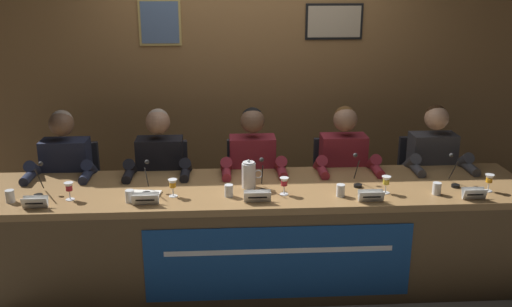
% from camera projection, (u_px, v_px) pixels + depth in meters
% --- Properties ---
extents(ground_plane, '(12.00, 12.00, 0.00)m').
position_uv_depth(ground_plane, '(256.00, 278.00, 4.33)').
color(ground_plane, gray).
extents(wall_back_panelled, '(5.15, 0.14, 2.60)m').
position_uv_depth(wall_back_panelled, '(248.00, 79.00, 5.14)').
color(wall_back_panelled, brown).
rests_on(wall_back_panelled, ground_plane).
extents(conference_table, '(3.95, 0.83, 0.75)m').
position_uv_depth(conference_table, '(257.00, 222.00, 4.06)').
color(conference_table, olive).
rests_on(conference_table, ground_plane).
extents(chair_far_left, '(0.44, 0.45, 0.89)m').
position_uv_depth(chair_far_left, '(75.00, 200.00, 4.68)').
color(chair_far_left, black).
rests_on(chair_far_left, ground_plane).
extents(panelist_far_left, '(0.51, 0.48, 1.22)m').
position_uv_depth(panelist_far_left, '(65.00, 177.00, 4.41)').
color(panelist_far_left, black).
rests_on(panelist_far_left, ground_plane).
extents(nameplate_far_left, '(0.16, 0.06, 0.08)m').
position_uv_depth(nameplate_far_left, '(35.00, 202.00, 3.72)').
color(nameplate_far_left, white).
rests_on(nameplate_far_left, conference_table).
extents(juice_glass_far_left, '(0.06, 0.06, 0.12)m').
position_uv_depth(juice_glass_far_left, '(69.00, 188.00, 3.84)').
color(juice_glass_far_left, white).
rests_on(juice_glass_far_left, conference_table).
extents(water_cup_far_left, '(0.06, 0.06, 0.08)m').
position_uv_depth(water_cup_far_left, '(10.00, 197.00, 3.82)').
color(water_cup_far_left, silver).
rests_on(water_cup_far_left, conference_table).
extents(microphone_far_left, '(0.06, 0.17, 0.22)m').
position_uv_depth(microphone_far_left, '(39.00, 185.00, 3.93)').
color(microphone_far_left, black).
rests_on(microphone_far_left, conference_table).
extents(chair_left, '(0.44, 0.45, 0.89)m').
position_uv_depth(chair_left, '(164.00, 198.00, 4.73)').
color(chair_left, black).
rests_on(chair_left, ground_plane).
extents(panelist_left, '(0.51, 0.48, 1.22)m').
position_uv_depth(panelist_left, '(160.00, 175.00, 4.45)').
color(panelist_left, black).
rests_on(panelist_left, ground_plane).
extents(nameplate_left, '(0.18, 0.06, 0.08)m').
position_uv_depth(nameplate_left, '(145.00, 199.00, 3.77)').
color(nameplate_left, white).
rests_on(nameplate_left, conference_table).
extents(juice_glass_left, '(0.06, 0.06, 0.12)m').
position_uv_depth(juice_glass_left, '(173.00, 185.00, 3.90)').
color(juice_glass_left, white).
rests_on(juice_glass_left, conference_table).
extents(water_cup_left, '(0.06, 0.06, 0.08)m').
position_uv_depth(water_cup_left, '(130.00, 197.00, 3.82)').
color(water_cup_left, silver).
rests_on(water_cup_left, conference_table).
extents(microphone_left, '(0.06, 0.17, 0.22)m').
position_uv_depth(microphone_left, '(147.00, 183.00, 3.96)').
color(microphone_left, black).
rests_on(microphone_left, conference_table).
extents(chair_center, '(0.44, 0.45, 0.89)m').
position_uv_depth(chair_center, '(252.00, 196.00, 4.77)').
color(chair_center, black).
rests_on(chair_center, ground_plane).
extents(panelist_center, '(0.51, 0.48, 1.22)m').
position_uv_depth(panelist_center, '(253.00, 173.00, 4.49)').
color(panelist_center, black).
rests_on(panelist_center, ground_plane).
extents(nameplate_center, '(0.18, 0.06, 0.08)m').
position_uv_depth(nameplate_center, '(257.00, 197.00, 3.82)').
color(nameplate_center, white).
rests_on(nameplate_center, conference_table).
extents(juice_glass_center, '(0.06, 0.06, 0.12)m').
position_uv_depth(juice_glass_center, '(284.00, 183.00, 3.93)').
color(juice_glass_center, white).
rests_on(juice_glass_center, conference_table).
extents(water_cup_center, '(0.06, 0.06, 0.08)m').
position_uv_depth(water_cup_center, '(229.00, 191.00, 3.91)').
color(water_cup_center, silver).
rests_on(water_cup_center, conference_table).
extents(microphone_center, '(0.06, 0.17, 0.22)m').
position_uv_depth(microphone_center, '(262.00, 180.00, 4.01)').
color(microphone_center, black).
rests_on(microphone_center, conference_table).
extents(chair_right, '(0.44, 0.45, 0.89)m').
position_uv_depth(chair_right, '(338.00, 194.00, 4.81)').
color(chair_right, black).
rests_on(chair_right, ground_plane).
extents(panelist_right, '(0.51, 0.48, 1.22)m').
position_uv_depth(panelist_right, '(345.00, 171.00, 4.53)').
color(panelist_right, black).
rests_on(panelist_right, ground_plane).
extents(nameplate_right, '(0.17, 0.06, 0.08)m').
position_uv_depth(nameplate_right, '(371.00, 196.00, 3.82)').
color(nameplate_right, white).
rests_on(nameplate_right, conference_table).
extents(juice_glass_right, '(0.06, 0.06, 0.12)m').
position_uv_depth(juice_glass_right, '(386.00, 181.00, 3.96)').
color(juice_glass_right, white).
rests_on(juice_glass_right, conference_table).
extents(water_cup_right, '(0.06, 0.06, 0.08)m').
position_uv_depth(water_cup_right, '(341.00, 191.00, 3.92)').
color(water_cup_right, silver).
rests_on(water_cup_right, conference_table).
extents(microphone_right, '(0.06, 0.17, 0.22)m').
position_uv_depth(microphone_right, '(357.00, 175.00, 4.11)').
color(microphone_right, black).
rests_on(microphone_right, conference_table).
extents(chair_far_right, '(0.44, 0.45, 0.89)m').
position_uv_depth(chair_far_right, '(423.00, 192.00, 4.85)').
color(chair_far_right, black).
rests_on(chair_far_right, ground_plane).
extents(panelist_far_right, '(0.51, 0.48, 1.22)m').
position_uv_depth(panelist_far_right, '(434.00, 169.00, 4.58)').
color(panelist_far_right, black).
rests_on(panelist_far_right, ground_plane).
extents(nameplate_far_right, '(0.16, 0.06, 0.08)m').
position_uv_depth(nameplate_far_right, '(474.00, 194.00, 3.87)').
color(nameplate_far_right, white).
rests_on(nameplate_far_right, conference_table).
extents(juice_glass_far_right, '(0.06, 0.06, 0.12)m').
position_uv_depth(juice_glass_far_right, '(489.00, 180.00, 3.99)').
color(juice_glass_far_right, white).
rests_on(juice_glass_far_right, conference_table).
extents(water_cup_far_right, '(0.06, 0.06, 0.08)m').
position_uv_depth(water_cup_far_right, '(437.00, 189.00, 3.95)').
color(water_cup_far_right, silver).
rests_on(water_cup_far_right, conference_table).
extents(microphone_far_right, '(0.06, 0.17, 0.22)m').
position_uv_depth(microphone_far_right, '(454.00, 175.00, 4.11)').
color(microphone_far_right, black).
rests_on(microphone_far_right, conference_table).
extents(water_pitcher_central, '(0.15, 0.10, 0.21)m').
position_uv_depth(water_pitcher_central, '(249.00, 175.00, 4.06)').
color(water_pitcher_central, silver).
rests_on(water_pitcher_central, conference_table).
extents(document_stack_left, '(0.23, 0.18, 0.01)m').
position_uv_depth(document_stack_left, '(145.00, 195.00, 3.94)').
color(document_stack_left, white).
rests_on(document_stack_left, conference_table).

